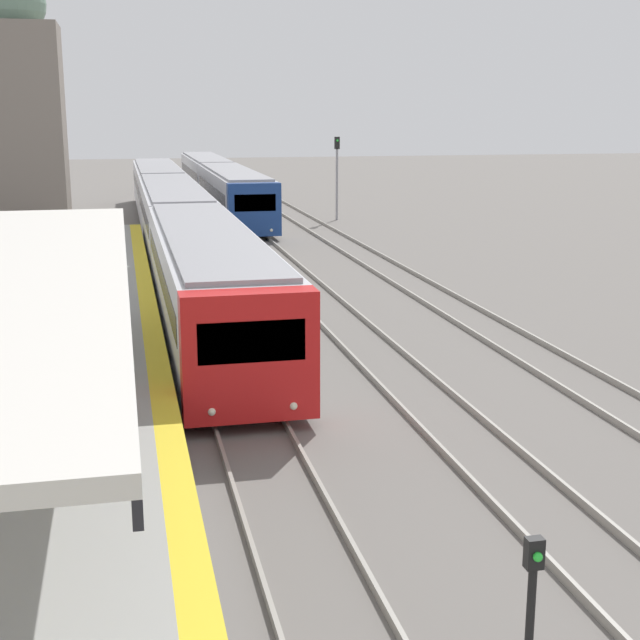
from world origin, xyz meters
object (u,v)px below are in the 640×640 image
Objects in this scene: signal_mast_far at (337,168)px; signal_post_near at (532,591)px; train_far at (219,183)px; train_near at (174,215)px; person_on_platform at (113,361)px.

signal_post_near is at bearing -100.78° from signal_mast_far.
train_far is 51.10m from signal_post_near.
train_near is 32.89m from signal_post_near.
person_on_platform is 0.98× the size of signal_post_near.
person_on_platform is at bearing -109.82° from signal_mast_far.
person_on_platform is 8.90m from signal_post_near.
train_far is 19.15× the size of signal_post_near.
person_on_platform reaches higher than signal_post_near.
train_near reaches higher than person_on_platform.
train_far is at bearing 87.64° from signal_post_near.
person_on_platform is 0.35× the size of signal_mast_far.
train_near reaches higher than signal_post_near.
signal_mast_far reaches higher than person_on_platform.
train_near is at bearing 84.08° from person_on_platform.
train_near reaches higher than train_far.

